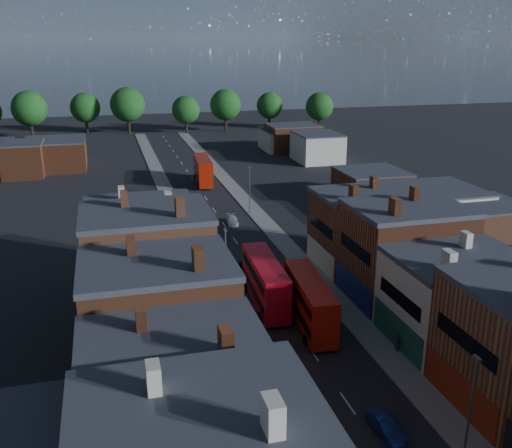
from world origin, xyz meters
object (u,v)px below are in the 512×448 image
car_1 (386,426)px  ped_3 (397,342)px  ped_1 (257,413)px  bus_1 (310,301)px  car_3 (232,220)px  car_2 (239,268)px  bus_0 (265,281)px  bus_2 (203,170)px

car_1 → ped_3: 12.29m
ped_1 → car_1: bearing=134.0°
bus_1 → car_1: size_ratio=2.95×
car_3 → car_2: bearing=-94.7°
car_1 → bus_0: bearing=94.1°
bus_0 → car_1: 23.41m
car_1 → car_3: (0.12, 52.17, -0.06)m
bus_0 → car_2: 9.49m
bus_0 → car_1: size_ratio=3.01×
bus_1 → ped_3: 9.43m
car_2 → car_3: car_2 is taller
car_1 → car_2: bearing=93.5°
car_2 → ped_1: bearing=-107.9°
car_2 → ped_3: ped_3 is taller
ped_3 → car_3: bearing=27.6°
bus_1 → ped_3: (6.20, -6.89, -1.72)m
ped_1 → bus_2: bearing=-121.2°
bus_2 → car_1: 79.47m
bus_2 → ped_3: size_ratio=7.01×
car_3 → bus_0: bearing=-90.1°
bus_2 → car_2: (-3.73, -47.06, -2.13)m
bus_1 → ped_1: 16.66m
car_2 → bus_2: bearing=78.3°
bus_2 → ped_3: 69.32m
bus_2 → ped_1: size_ratio=6.90×
bus_2 → car_3: size_ratio=2.96×
car_1 → bus_1: bearing=86.5°
bus_0 → ped_1: 20.65m
bus_1 → bus_2: 62.12m
bus_0 → bus_1: bus_0 is taller
bus_0 → ped_3: (9.20, -12.73, -1.79)m
car_3 → ped_1: bearing=-95.0°
car_3 → ped_3: 42.23m
bus_1 → car_3: 34.91m
car_2 → ped_3: bearing=-72.8°
bus_0 → ped_1: (-6.20, -19.61, -1.78)m
bus_0 → car_3: (2.82, 29.02, -2.18)m
bus_0 → ped_3: bearing=-51.3°
car_3 → bus_1: bearing=-84.2°
bus_1 → bus_2: bus_2 is taller
bus_1 → car_1: (-0.30, -17.32, -2.05)m
car_1 → car_2: car_2 is taller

